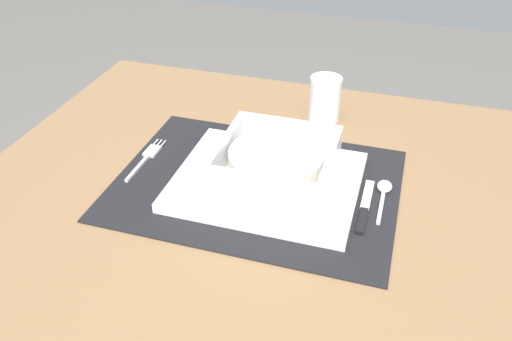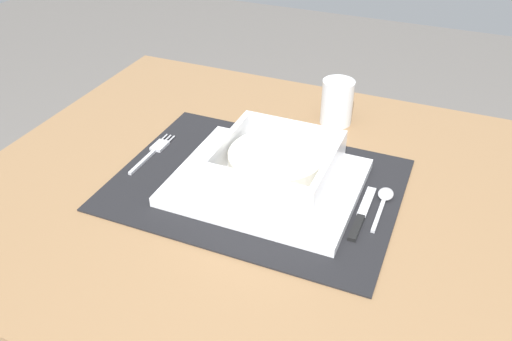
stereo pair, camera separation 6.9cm
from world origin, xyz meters
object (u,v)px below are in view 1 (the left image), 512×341
drinking_glass (325,101)px  porridge_bowl (276,164)px  spoon (384,190)px  butter_knife (364,209)px  dining_table (250,231)px  fork (148,156)px

drinking_glass → porridge_bowl: bearing=-97.2°
porridge_bowl → spoon: (0.17, 0.03, -0.04)m
butter_knife → dining_table: bearing=177.3°
dining_table → drinking_glass: size_ratio=10.39×
spoon → drinking_glass: 0.26m
dining_table → porridge_bowl: bearing=7.0°
drinking_glass → butter_knife: bearing=-66.9°
dining_table → butter_knife: butter_knife is taller
butter_knife → drinking_glass: size_ratio=1.53×
dining_table → spoon: bearing=9.3°
spoon → butter_knife: bearing=-113.1°
spoon → drinking_glass: (-0.14, 0.22, 0.03)m
butter_knife → drinking_glass: drinking_glass is taller
spoon → dining_table: bearing=-170.2°
butter_knife → spoon: bearing=69.5°
dining_table → spoon: (0.21, 0.03, 0.11)m
fork → drinking_glass: size_ratio=1.54×
dining_table → porridge_bowl: size_ratio=5.07×
dining_table → porridge_bowl: 0.15m
porridge_bowl → butter_knife: size_ratio=1.34×
fork → dining_table: bearing=-8.9°
butter_knife → drinking_glass: bearing=116.3°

